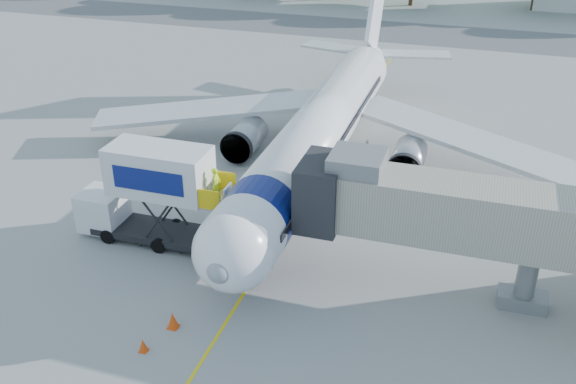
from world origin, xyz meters
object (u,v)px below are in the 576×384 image
(jet_bridge, at_px, (432,209))
(ground_tug, at_px, (117,360))
(aircraft, at_px, (323,128))
(catering_hiloader, at_px, (150,195))

(jet_bridge, relative_size, ground_tug, 3.34)
(aircraft, bearing_deg, catering_hiloader, -119.40)
(catering_hiloader, bearing_deg, ground_tug, -70.04)
(ground_tug, bearing_deg, catering_hiloader, 125.91)
(jet_bridge, bearing_deg, catering_hiloader, -179.99)
(jet_bridge, distance_m, catering_hiloader, 14.35)
(aircraft, distance_m, ground_tug, 20.97)
(aircraft, height_order, jet_bridge, aircraft)
(aircraft, bearing_deg, ground_tug, -97.72)
(jet_bridge, height_order, catering_hiloader, jet_bridge)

